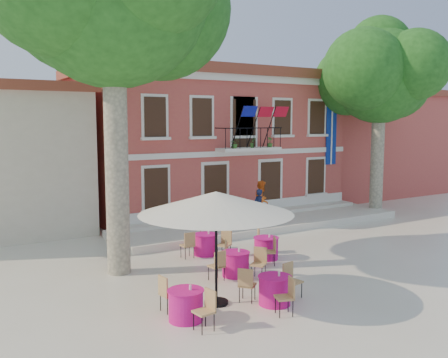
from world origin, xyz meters
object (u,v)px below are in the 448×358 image
(cafe_table_1, at_px, (275,289))
(cafe_table_2, at_px, (186,304))
(pedestrian_navy, at_px, (258,207))
(plane_tree_east, at_px, (380,77))
(cafe_table_3, at_px, (206,243))
(patio_umbrella, at_px, (216,203))
(cafe_table_4, at_px, (266,247))
(pedestrian_orange, at_px, (262,201))
(cafe_table_0, at_px, (236,263))

(cafe_table_1, bearing_deg, cafe_table_2, 173.98)
(pedestrian_navy, distance_m, cafe_table_2, 10.31)
(plane_tree_east, distance_m, cafe_table_3, 13.65)
(cafe_table_2, distance_m, cafe_table_3, 5.99)
(patio_umbrella, relative_size, cafe_table_3, 2.17)
(plane_tree_east, xyz_separation_m, cafe_table_4, (-10.12, -4.08, -6.62))
(pedestrian_navy, bearing_deg, cafe_table_3, 14.97)
(patio_umbrella, xyz_separation_m, cafe_table_2, (-1.20, -0.58, -2.29))
(pedestrian_navy, bearing_deg, patio_umbrella, 32.56)
(pedestrian_navy, relative_size, cafe_table_1, 0.85)
(cafe_table_1, xyz_separation_m, cafe_table_4, (2.41, 3.66, -0.01))
(patio_umbrella, bearing_deg, pedestrian_orange, 47.25)
(pedestrian_orange, height_order, cafe_table_0, pedestrian_orange)
(plane_tree_east, relative_size, cafe_table_3, 5.11)
(cafe_table_0, bearing_deg, cafe_table_2, -141.59)
(cafe_table_0, distance_m, cafe_table_1, 2.63)
(cafe_table_3, bearing_deg, patio_umbrella, -116.05)
(cafe_table_4, bearing_deg, pedestrian_navy, 58.15)
(patio_umbrella, xyz_separation_m, cafe_table_1, (1.30, -0.84, -2.28))
(patio_umbrella, height_order, cafe_table_2, patio_umbrella)
(cafe_table_1, distance_m, cafe_table_4, 4.39)
(cafe_table_2, bearing_deg, cafe_table_1, -6.02)
(plane_tree_east, relative_size, patio_umbrella, 2.36)
(patio_umbrella, xyz_separation_m, pedestrian_navy, (6.10, 6.67, -1.63))
(plane_tree_east, distance_m, cafe_table_4, 12.76)
(cafe_table_0, xyz_separation_m, cafe_table_3, (0.41, 2.64, 0.00))
(pedestrian_orange, xyz_separation_m, cafe_table_2, (-7.91, -7.84, -0.80))
(cafe_table_0, relative_size, cafe_table_3, 0.99)
(pedestrian_navy, bearing_deg, cafe_table_4, 43.13)
(cafe_table_1, height_order, cafe_table_4, same)
(cafe_table_2, bearing_deg, pedestrian_orange, 44.73)
(pedestrian_orange, bearing_deg, cafe_table_0, -166.83)
(plane_tree_east, relative_size, pedestrian_orange, 5.22)
(patio_umbrella, height_order, cafe_table_4, patio_umbrella)
(patio_umbrella, bearing_deg, pedestrian_navy, 47.57)
(cafe_table_3, relative_size, cafe_table_4, 0.99)
(pedestrian_navy, distance_m, cafe_table_4, 4.58)
(plane_tree_east, relative_size, cafe_table_0, 5.14)
(cafe_table_0, relative_size, cafe_table_1, 1.01)
(plane_tree_east, height_order, cafe_table_2, plane_tree_east)
(cafe_table_3, distance_m, cafe_table_4, 2.21)
(pedestrian_navy, distance_m, pedestrian_orange, 0.86)
(pedestrian_navy, xyz_separation_m, cafe_table_4, (-2.39, -3.85, -0.66))
(cafe_table_0, bearing_deg, cafe_table_1, -99.59)
(patio_umbrella, relative_size, cafe_table_0, 2.18)
(cafe_table_0, height_order, cafe_table_4, same)
(cafe_table_1, relative_size, cafe_table_4, 0.98)
(patio_umbrella, distance_m, pedestrian_navy, 9.18)
(pedestrian_orange, bearing_deg, plane_tree_east, -37.56)
(cafe_table_0, height_order, cafe_table_3, same)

